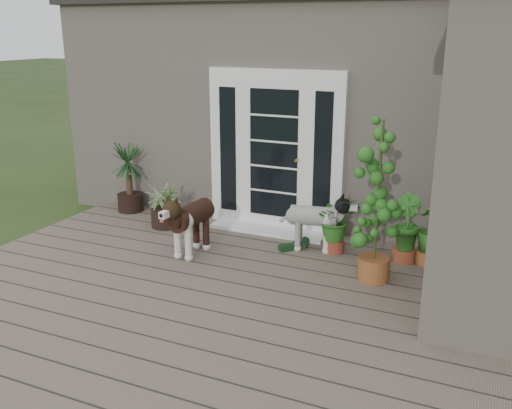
% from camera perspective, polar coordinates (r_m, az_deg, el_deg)
% --- Properties ---
extents(deck, '(6.20, 4.60, 0.12)m').
position_cam_1_polar(deck, '(6.00, -4.42, -9.49)').
color(deck, '#6B5B4C').
rests_on(deck, ground).
extents(house_main, '(7.40, 4.00, 3.10)m').
position_cam_1_polar(house_main, '(9.39, 7.87, 9.73)').
color(house_main, '#665E54').
rests_on(house_main, ground).
extents(door_unit, '(1.90, 0.14, 2.15)m').
position_cam_1_polar(door_unit, '(7.60, 1.92, 5.40)').
color(door_unit, white).
rests_on(door_unit, deck).
extents(door_step, '(1.60, 0.40, 0.05)m').
position_cam_1_polar(door_step, '(7.71, 1.28, -2.54)').
color(door_step, white).
rests_on(door_step, deck).
extents(brindle_dog, '(0.43, 0.89, 0.72)m').
position_cam_1_polar(brindle_dog, '(6.89, -6.51, -2.13)').
color(brindle_dog, '#341C13').
rests_on(brindle_dog, deck).
extents(white_dog, '(0.82, 0.46, 0.65)m').
position_cam_1_polar(white_dog, '(7.01, 5.83, -2.09)').
color(white_dog, beige).
rests_on(white_dog, deck).
extents(spider_plant, '(0.78, 0.78, 0.70)m').
position_cam_1_polar(spider_plant, '(7.90, -9.18, 0.23)').
color(spider_plant, '#82965C').
rests_on(spider_plant, deck).
extents(yucca, '(0.81, 0.81, 1.05)m').
position_cam_1_polar(yucca, '(8.65, -12.70, 2.70)').
color(yucca, black).
rests_on(yucca, deck).
extents(herb_a, '(0.71, 0.71, 0.64)m').
position_cam_1_polar(herb_a, '(6.98, 7.97, -2.29)').
color(herb_a, '#1F5D1A').
rests_on(herb_a, deck).
extents(herb_b, '(0.55, 0.55, 0.59)m').
position_cam_1_polar(herb_b, '(6.88, 14.74, -3.22)').
color(herb_b, '#255317').
rests_on(herb_b, deck).
extents(herb_c, '(0.54, 0.54, 0.59)m').
position_cam_1_polar(herb_c, '(6.89, 17.14, -3.40)').
color(herb_c, '#1B5719').
rests_on(herb_c, deck).
extents(sapling, '(0.68, 0.68, 1.83)m').
position_cam_1_polar(sapling, '(6.10, 12.19, 0.47)').
color(sapling, '#1D5217').
rests_on(sapling, deck).
extents(clog_left, '(0.17, 0.29, 0.08)m').
position_cam_1_polar(clog_left, '(7.21, 4.86, -3.91)').
color(clog_left, black).
rests_on(clog_left, deck).
extents(clog_right, '(0.31, 0.32, 0.09)m').
position_cam_1_polar(clog_right, '(7.08, 3.36, -4.24)').
color(clog_right, black).
rests_on(clog_right, deck).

